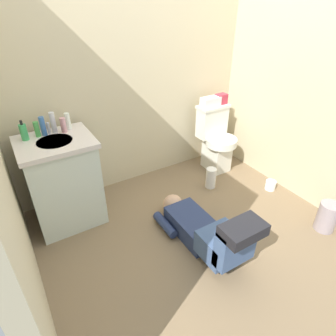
% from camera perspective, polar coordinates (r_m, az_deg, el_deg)
% --- Properties ---
extents(ground_plane, '(3.01, 2.95, 0.04)m').
position_cam_1_polar(ground_plane, '(2.72, 3.66, -11.54)').
color(ground_plane, '#7D674B').
extents(wall_back, '(2.67, 0.08, 2.40)m').
position_cam_1_polar(wall_back, '(2.94, -7.40, 18.88)').
color(wall_back, beige).
rests_on(wall_back, ground_plane).
extents(wall_right, '(0.08, 1.95, 2.40)m').
position_cam_1_polar(wall_right, '(3.01, 26.26, 16.36)').
color(wall_right, beige).
rests_on(wall_right, ground_plane).
extents(toilet, '(0.36, 0.46, 0.75)m').
position_cam_1_polar(toilet, '(3.40, 9.40, 5.62)').
color(toilet, silver).
rests_on(toilet, ground_plane).
extents(vanity_cabinet, '(0.60, 0.52, 0.82)m').
position_cam_1_polar(vanity_cabinet, '(2.68, -20.00, -2.48)').
color(vanity_cabinet, silver).
rests_on(vanity_cabinet, ground_plane).
extents(faucet, '(0.02, 0.02, 0.10)m').
position_cam_1_polar(faucet, '(2.60, -22.55, 7.30)').
color(faucet, silver).
rests_on(faucet, vanity_cabinet).
extents(person_plumber, '(0.39, 1.06, 0.52)m').
position_cam_1_polar(person_plumber, '(2.42, 7.51, -12.18)').
color(person_plumber, navy).
rests_on(person_plumber, ground_plane).
extents(tissue_box, '(0.22, 0.11, 0.10)m').
position_cam_1_polar(tissue_box, '(3.28, 8.42, 12.87)').
color(tissue_box, silver).
rests_on(tissue_box, toilet).
extents(toiletry_bag, '(0.12, 0.09, 0.11)m').
position_cam_1_polar(toiletry_bag, '(3.37, 10.47, 13.30)').
color(toiletry_bag, '#B22D3F').
rests_on(toiletry_bag, toilet).
extents(soap_dispenser, '(0.06, 0.06, 0.17)m').
position_cam_1_polar(soap_dispenser, '(2.56, -26.64, 6.38)').
color(soap_dispenser, '#3AA157').
rests_on(soap_dispenser, vanity_cabinet).
extents(bottle_green, '(0.04, 0.04, 0.13)m').
position_cam_1_polar(bottle_green, '(2.58, -24.51, 6.99)').
color(bottle_green, '#49A54D').
rests_on(bottle_green, vanity_cabinet).
extents(bottle_blue, '(0.04, 0.04, 0.16)m').
position_cam_1_polar(bottle_blue, '(2.58, -23.53, 7.61)').
color(bottle_blue, '#3D6DB5').
rests_on(bottle_blue, vanity_cabinet).
extents(bottle_clear, '(0.04, 0.04, 0.18)m').
position_cam_1_polar(bottle_clear, '(2.60, -21.79, 8.35)').
color(bottle_clear, silver).
rests_on(bottle_clear, vanity_cabinet).
extents(bottle_pink, '(0.05, 0.05, 0.13)m').
position_cam_1_polar(bottle_pink, '(2.58, -20.01, 7.97)').
color(bottle_pink, '#D1939D').
rests_on(bottle_pink, vanity_cabinet).
extents(bottle_white, '(0.04, 0.04, 0.14)m').
position_cam_1_polar(bottle_white, '(2.63, -19.23, 8.75)').
color(bottle_white, silver).
rests_on(bottle_white, vanity_cabinet).
extents(trash_can, '(0.17, 0.17, 0.27)m').
position_cam_1_polar(trash_can, '(2.94, 28.96, -8.45)').
color(trash_can, '#9D8E93').
rests_on(trash_can, ground_plane).
extents(paper_towel_roll, '(0.11, 0.11, 0.23)m').
position_cam_1_polar(paper_towel_roll, '(3.15, 8.47, -1.96)').
color(paper_towel_roll, white).
rests_on(paper_towel_roll, ground_plane).
extents(toilet_paper_roll, '(0.11, 0.11, 0.10)m').
position_cam_1_polar(toilet_paper_roll, '(3.30, 19.63, -3.21)').
color(toilet_paper_roll, white).
rests_on(toilet_paper_roll, ground_plane).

